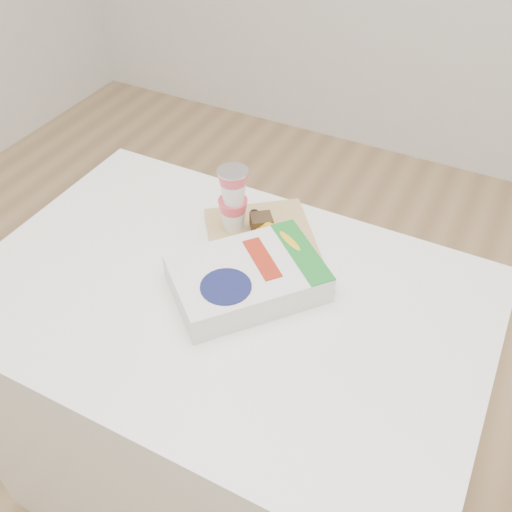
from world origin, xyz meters
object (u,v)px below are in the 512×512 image
(table, at_px, (230,403))
(bananas, at_px, (270,245))
(yogurt_stack, at_px, (233,198))
(cereal_box, at_px, (247,278))
(cutting_board, at_px, (264,249))

(table, height_order, bananas, bananas)
(table, xyz_separation_m, yogurt_stack, (-0.07, 0.18, 0.50))
(bananas, xyz_separation_m, cereal_box, (-0.00, -0.10, -0.01))
(cereal_box, bearing_deg, bananas, 130.30)
(table, relative_size, bananas, 5.22)
(cutting_board, relative_size, cereal_box, 0.89)
(cutting_board, xyz_separation_m, yogurt_stack, (-0.09, 0.02, 0.09))
(table, relative_size, yogurt_stack, 6.75)
(cutting_board, distance_m, cereal_box, 0.12)
(table, xyz_separation_m, cereal_box, (0.04, 0.04, 0.44))
(cutting_board, height_order, cereal_box, cereal_box)
(bananas, distance_m, yogurt_stack, 0.13)
(table, xyz_separation_m, bananas, (0.04, 0.14, 0.44))
(cereal_box, bearing_deg, table, -94.55)
(yogurt_stack, relative_size, cereal_box, 0.44)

